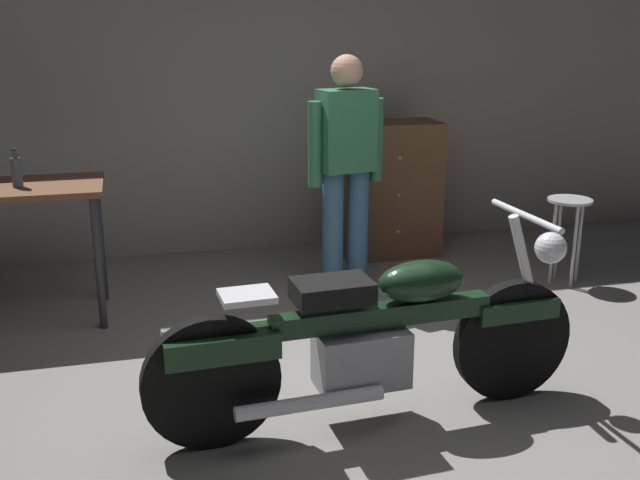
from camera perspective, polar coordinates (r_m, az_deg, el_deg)
ground_plane at (r=4.06m, az=2.48°, el=-11.59°), size 12.00×12.00×0.00m
back_wall at (r=6.32m, az=-4.92°, el=13.19°), size 8.00×0.12×3.10m
motorcycle at (r=3.65m, az=4.17°, el=-7.18°), size 2.19×0.60×1.00m
person_standing at (r=5.27m, az=1.96°, el=5.72°), size 0.56×0.29×1.67m
shop_stool at (r=5.81m, az=18.22°, el=1.61°), size 0.32×0.32×0.64m
wooden_dresser at (r=6.23m, az=5.22°, el=3.84°), size 0.80×0.47×1.10m
bottle at (r=5.02m, az=-21.91°, el=4.80°), size 0.06×0.06×0.24m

